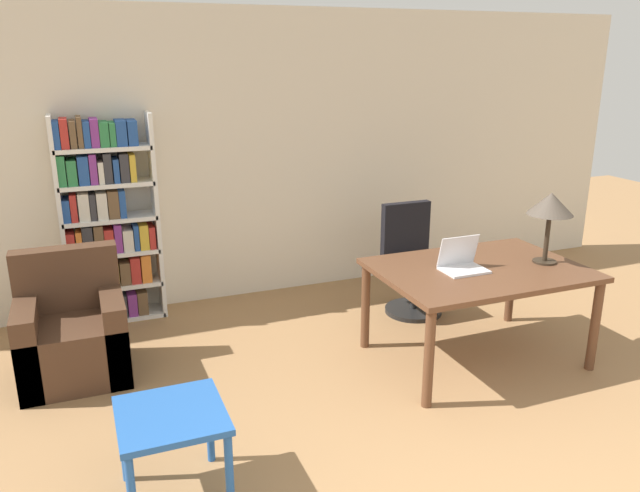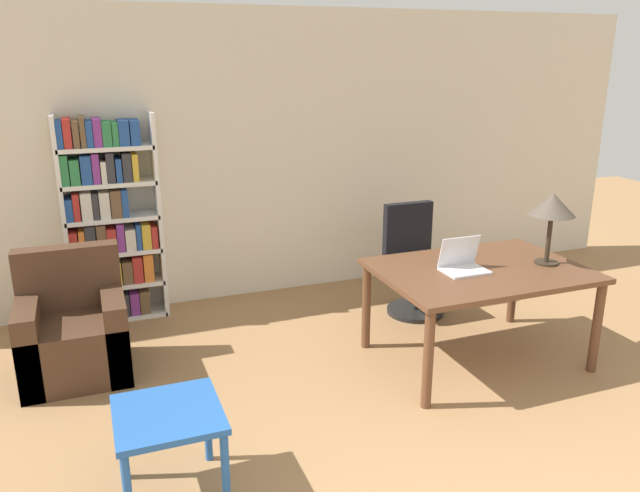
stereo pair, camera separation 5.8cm
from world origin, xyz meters
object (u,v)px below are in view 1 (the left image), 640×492
Objects in this scene: desk at (479,278)px; table_lamp at (551,206)px; laptop at (462,263)px; office_chair at (411,265)px; side_table_blue at (172,426)px; armchair at (73,336)px; bookshelf at (106,224)px.

table_lamp reaches higher than desk.
table_lamp is at bearing -6.97° from laptop.
table_lamp is 0.55× the size of office_chair.
office_chair is at bearing 36.45° from side_table_blue.
table_lamp is (0.54, -0.08, 0.53)m from desk.
side_table_blue is (-2.44, -1.80, -0.00)m from office_chair.
laptop reaches higher than side_table_blue.
office_chair reaches higher than desk.
bookshelf reaches higher than armchair.
armchair is (-0.47, 1.63, -0.12)m from side_table_blue.
armchair reaches higher than side_table_blue.
office_chair is (0.17, 1.03, -0.37)m from laptop.
side_table_blue is 2.63m from bookshelf.
office_chair is (-0.52, 1.11, -0.76)m from table_lamp.
office_chair is at bearing 80.51° from laptop.
bookshelf is at bearing 162.90° from office_chair.
bookshelf is (-2.40, 1.82, 0.08)m from laptop.
table_lamp is 3.64m from bookshelf.
armchair is 0.51× the size of bookshelf.
armchair is at bearing 106.20° from side_table_blue.
laptop is 0.32× the size of office_chair.
side_table_blue is 0.60× the size of armchair.
laptop is at bearing 173.03° from table_lamp.
desk is 2.79× the size of side_table_blue.
table_lamp is at bearing -64.78° from office_chair.
side_table_blue is (-2.43, -0.77, -0.23)m from desk.
bookshelf is (-2.56, 1.82, 0.22)m from desk.
laptop is 0.80m from table_lamp.
laptop is at bearing -17.23° from armchair.
bookshelf reaches higher than side_table_blue.
armchair is (-2.90, 0.85, -0.35)m from desk.
armchair is at bearing 163.62° from desk.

